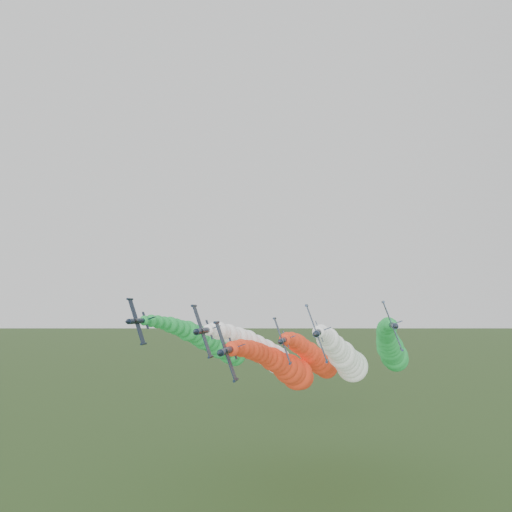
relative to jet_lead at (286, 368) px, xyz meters
The scene contains 6 objects.
jet_lead is the anchor object (origin of this frame).
jet_inner_left 8.84m from the jet_lead, 132.66° to the left, with size 10.69×63.28×17.99m.
jet_inner_right 13.63m from the jet_lead, 22.20° to the left, with size 11.47×64.05×18.77m.
jet_outer_left 24.89m from the jet_lead, 145.02° to the left, with size 10.72×63.30×18.02m.
jet_outer_right 29.11m from the jet_lead, 34.18° to the left, with size 10.99×63.58×18.29m.
jet_trail 20.43m from the jet_lead, 74.86° to the left, with size 10.82×63.41×18.12m.
Camera 1 is at (12.86, -69.30, 40.97)m, focal length 35.00 mm.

